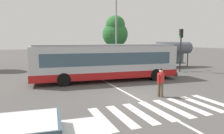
% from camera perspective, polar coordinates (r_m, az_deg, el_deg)
% --- Properties ---
extents(ground_plane, '(160.00, 160.00, 0.00)m').
position_cam_1_polar(ground_plane, '(12.18, 7.74, -8.45)').
color(ground_plane, '#514F4C').
extents(city_transit_bus, '(12.26, 3.59, 3.06)m').
position_cam_1_polar(city_transit_bus, '(16.72, -1.63, 1.45)').
color(city_transit_bus, black).
rests_on(city_transit_bus, ground_plane).
extents(pedestrian_crossing_street, '(0.54, 0.40, 1.72)m').
position_cam_1_polar(pedestrian_crossing_street, '(12.21, 13.70, -3.88)').
color(pedestrian_crossing_street, brown).
rests_on(pedestrian_crossing_street, ground_plane).
extents(parked_car_champagne, '(2.18, 4.63, 1.35)m').
position_cam_1_polar(parked_car_champagne, '(26.73, -19.84, 1.44)').
color(parked_car_champagne, black).
rests_on(parked_car_champagne, ground_plane).
extents(parked_car_blue, '(1.90, 4.51, 1.35)m').
position_cam_1_polar(parked_car_blue, '(26.99, -14.32, 1.70)').
color(parked_car_blue, black).
rests_on(parked_car_blue, ground_plane).
extents(parked_car_red, '(2.01, 4.57, 1.35)m').
position_cam_1_polar(parked_car_red, '(27.22, -8.62, 1.89)').
color(parked_car_red, black).
rests_on(parked_car_red, ground_plane).
extents(parked_car_charcoal, '(2.07, 4.59, 1.35)m').
position_cam_1_polar(parked_car_charcoal, '(27.68, -2.57, 2.06)').
color(parked_car_charcoal, black).
rests_on(parked_car_charcoal, ground_plane).
extents(parked_car_teal, '(1.90, 4.52, 1.35)m').
position_cam_1_polar(parked_car_teal, '(29.21, 1.59, 2.34)').
color(parked_car_teal, black).
rests_on(parked_car_teal, ground_plane).
extents(parked_car_black, '(2.03, 4.58, 1.35)m').
position_cam_1_polar(parked_car_black, '(30.03, 6.82, 2.42)').
color(parked_car_black, black).
rests_on(parked_car_black, ground_plane).
extents(traffic_light_far_corner, '(0.33, 0.32, 4.60)m').
position_cam_1_polar(traffic_light_far_corner, '(22.86, 19.01, 6.41)').
color(traffic_light_far_corner, '#28282B').
rests_on(traffic_light_far_corner, ground_plane).
extents(bus_stop_shelter, '(4.83, 1.54, 3.25)m').
position_cam_1_polar(bus_stop_shelter, '(26.88, 17.13, 5.12)').
color(bus_stop_shelter, '#28282B').
rests_on(bus_stop_shelter, ground_plane).
extents(twin_arm_street_lamp, '(3.95, 0.32, 10.30)m').
position_cam_1_polar(twin_arm_street_lamp, '(24.46, 1.20, 14.09)').
color(twin_arm_street_lamp, '#939399').
rests_on(twin_arm_street_lamp, ground_plane).
extents(background_tree_right, '(4.20, 4.20, 7.50)m').
position_cam_1_polar(background_tree_right, '(33.42, 0.92, 10.02)').
color(background_tree_right, brown).
rests_on(background_tree_right, ground_plane).
extents(crosswalk_painted_stripes, '(6.96, 2.89, 0.01)m').
position_cam_1_polar(crosswalk_painted_stripes, '(10.31, 14.72, -11.55)').
color(crosswalk_painted_stripes, silver).
rests_on(crosswalk_painted_stripes, ground_plane).
extents(lane_center_line, '(0.16, 24.00, 0.01)m').
position_cam_1_polar(lane_center_line, '(13.77, 2.49, -6.53)').
color(lane_center_line, silver).
rests_on(lane_center_line, ground_plane).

